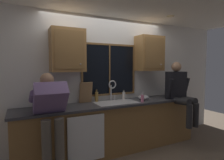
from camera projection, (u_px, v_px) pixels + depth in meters
The scene contains 23 objects.
back_wall at pixel (107, 82), 3.71m from camera, with size 5.86×0.12×2.55m, color silver.
ceiling_downlight_right at pixel (170, 16), 3.49m from camera, with size 0.14×0.14×0.01m, color #FFEAB2.
window_glass at pixel (109, 70), 3.65m from camera, with size 1.10×0.02×0.95m, color black.
window_frame_top at pixel (110, 45), 3.60m from camera, with size 1.17×0.02×0.04m, color brown.
window_frame_bottom at pixel (110, 94), 3.67m from camera, with size 1.17×0.02×0.04m, color brown.
window_frame_left at pixel (82, 70), 3.38m from camera, with size 0.04×0.02×0.95m, color brown.
window_frame_right at pixel (134, 69), 3.89m from camera, with size 0.04×0.02×0.95m, color brown.
window_mullion_center at pixel (110, 70), 3.63m from camera, with size 0.02×0.02×0.95m, color brown.
lower_cabinet_run at pixel (114, 127), 3.46m from camera, with size 3.46×0.58×0.88m, color olive.
countertop at pixel (115, 104), 3.41m from camera, with size 3.52×0.62×0.04m, color #38383D.
dishwasher_front at pixel (87, 139), 2.88m from camera, with size 0.60×0.02×0.74m, color white.
upper_cabinet_left at pixel (68, 50), 3.09m from camera, with size 0.56×0.36×0.72m.
upper_cabinet_right at pixel (149, 54), 3.86m from camera, with size 0.56×0.36×0.72m.
sink at pixel (116, 107), 3.44m from camera, with size 0.80×0.46×0.21m.
faucet at pixel (112, 88), 3.58m from camera, with size 0.18×0.09×0.40m.
person_standing at pixel (50, 112), 2.63m from camera, with size 0.53×0.72×1.49m.
person_sitting_on_counter at pixel (179, 90), 3.77m from camera, with size 0.54×0.61×1.26m.
knife_block at pixel (62, 101), 2.98m from camera, with size 0.12×0.18×0.32m.
cutting_board at pixel (86, 93), 3.37m from camera, with size 0.24×0.02×0.39m, color #997047.
mixing_bowl at pixel (143, 97), 3.70m from camera, with size 0.21×0.21×0.10m, color #B7B7BC.
soap_dispenser at pixel (142, 98), 3.44m from camera, with size 0.06×0.07×0.19m.
bottle_green_glass at pixel (124, 95), 3.74m from camera, with size 0.06×0.06×0.19m.
bottle_tall_clear at pixel (97, 96), 3.50m from camera, with size 0.06×0.06×0.24m.
Camera 1 is at (-1.56, -3.29, 1.60)m, focal length 29.45 mm.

